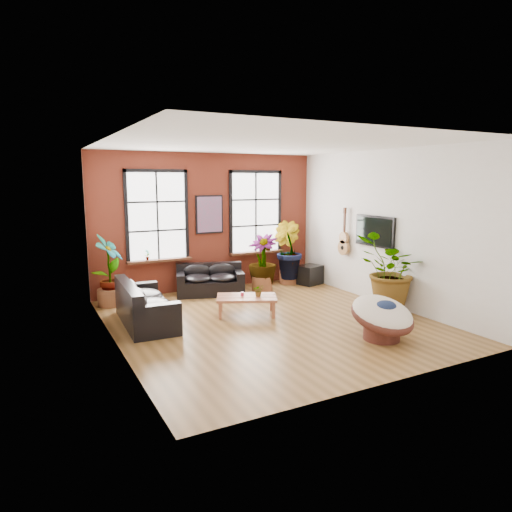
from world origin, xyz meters
The scene contains 19 objects.
room centered at (0.00, 0.15, 1.75)m, with size 6.04×6.54×3.54m.
sofa_back centered at (-0.23, 2.65, 0.34)m, with size 1.81×1.26×0.75m.
sofa_left centered at (-2.29, 1.02, 0.38)m, with size 0.97×2.14×0.83m.
coffee_table centered at (-0.21, 0.63, 0.35)m, with size 1.43×1.17×0.48m.
papasan_chair centered at (1.26, -1.85, 0.43)m, with size 1.21×1.23×0.84m.
poster centered at (0.00, 3.18, 1.95)m, with size 0.74×0.06×0.98m.
tv_wall_unit centered at (2.93, 0.60, 1.54)m, with size 0.13×1.86×1.20m.
media_box centered at (2.61, 2.42, 0.26)m, with size 0.74×0.67×0.52m.
pot_back_left centered at (-2.65, 2.70, 0.19)m, with size 0.68×0.68×0.39m.
pot_back_right centered at (2.13, 2.75, 0.18)m, with size 0.57×0.57×0.36m.
pot_right_wall centered at (2.54, -0.64, 0.20)m, with size 0.71×0.71×0.39m.
pot_mid centered at (1.08, 2.34, 0.19)m, with size 0.63×0.63×0.38m.
floor_plant_back_left centered at (-2.63, 2.69, 0.89)m, with size 0.78×0.53×1.48m, color #305A18.
floor_plant_back_right centered at (2.10, 2.78, 0.93)m, with size 0.86×0.69×1.57m, color #305A18.
floor_plant_right_wall centered at (2.56, -0.65, 0.92)m, with size 1.37×1.19×1.53m, color #305A18.
floor_plant_mid centered at (1.12, 2.37, 0.80)m, with size 0.74×0.74×1.31m, color #305A18.
table_plant centered at (0.02, 0.51, 0.53)m, with size 0.23×0.20×0.25m, color #305A18.
sill_plant_left centered at (-1.65, 3.13, 1.04)m, with size 0.14×0.10×0.27m, color #305A18.
sill_plant_right centered at (1.70, 3.13, 1.04)m, with size 0.15×0.15×0.27m, color #305A18.
Camera 1 is at (-4.36, -7.73, 2.82)m, focal length 32.00 mm.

